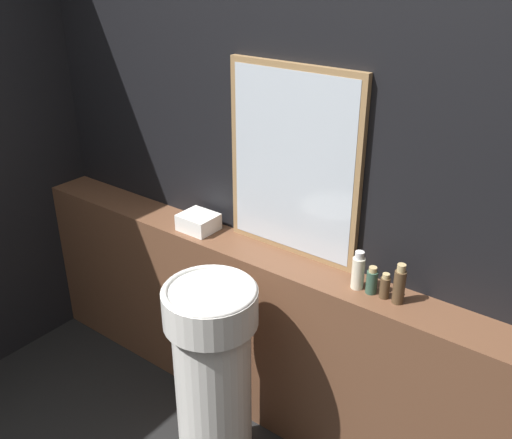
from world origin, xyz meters
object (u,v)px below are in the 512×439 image
Objects in this scene: mirror at (293,164)px; towel_stack at (198,222)px; shampoo_bottle at (358,271)px; conditioner_bottle at (372,281)px; pedestal_sink at (213,377)px; body_wash_bottle at (399,285)px; lotion_bottle at (385,287)px.

mirror reaches higher than towel_stack.
shampoo_bottle is 0.07m from conditioner_bottle.
mirror is (0.04, 0.50, 0.81)m from pedestal_sink.
mirror is at bearing 11.27° from towel_stack.
pedestal_sink is 0.74m from towel_stack.
pedestal_sink is 5.65× the size of body_wash_bottle.
mirror is 0.58m from conditioner_bottle.
lotion_bottle is (0.06, 0.00, -0.00)m from conditioner_bottle.
towel_stack is 0.97m from lotion_bottle.
conditioner_bottle reaches higher than towel_stack.
mirror is at bearing 168.16° from conditioner_bottle.
conditioner_bottle is 1.09× the size of lotion_bottle.
pedestal_sink is at bearing -43.63° from towel_stack.
shampoo_bottle is at bearing -180.00° from body_wash_bottle.
towel_stack is at bearing 180.00° from body_wash_bottle.
pedestal_sink is at bearing -94.22° from mirror.
body_wash_bottle is (0.59, 0.41, 0.47)m from pedestal_sink.
towel_stack is at bearing 136.37° from pedestal_sink.
mirror is 7.16× the size of conditioner_bottle.
conditioner_bottle is (0.91, 0.00, 0.01)m from towel_stack.
lotion_bottle is (0.97, 0.00, 0.01)m from towel_stack.
conditioner_bottle is at bearing 0.00° from shampoo_bottle.
mirror is 4.87× the size of towel_stack.
towel_stack is at bearing 180.00° from conditioner_bottle.
mirror is at bearing 169.45° from lotion_bottle.
mirror is 0.52m from shampoo_bottle.
shampoo_bottle reaches higher than conditioner_bottle.
mirror is at bearing 85.78° from pedestal_sink.
shampoo_bottle reaches higher than towel_stack.
towel_stack is 1.47× the size of conditioner_bottle.
conditioner_bottle is 0.11m from body_wash_bottle.
lotion_bottle reaches higher than towel_stack.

